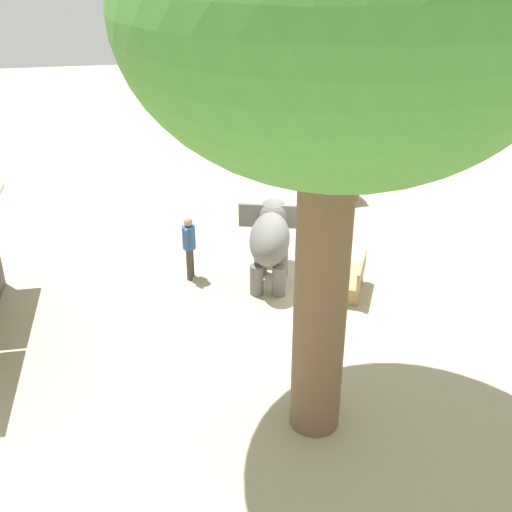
% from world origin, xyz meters
% --- Properties ---
extents(ground_plane, '(60.00, 60.00, 0.00)m').
position_xyz_m(ground_plane, '(0.00, 0.00, 0.00)').
color(ground_plane, '#BAA88C').
extents(elephant, '(2.56, 1.82, 1.76)m').
position_xyz_m(elephant, '(0.33, 1.26, 1.12)').
color(elephant, slate).
rests_on(elephant, ground_plane).
extents(person_handler, '(0.49, 0.32, 1.62)m').
position_xyz_m(person_handler, '(0.70, 3.18, 0.95)').
color(person_handler, '#3F3833').
rests_on(person_handler, ground_plane).
extents(shade_tree_main, '(6.26, 5.74, 8.99)m').
position_xyz_m(shade_tree_main, '(-4.83, 1.52, 6.68)').
color(shade_tree_main, brown).
rests_on(shade_tree_main, ground_plane).
extents(wooden_bench, '(1.44, 0.97, 0.88)m').
position_xyz_m(wooden_bench, '(-0.77, -0.57, 0.47)').
color(wooden_bench, '#9E7A51').
rests_on(wooden_bench, ground_plane).
extents(picnic_table_near, '(1.61, 1.63, 0.78)m').
position_xyz_m(picnic_table_near, '(5.07, -1.81, 0.59)').
color(picnic_table_near, olive).
rests_on(picnic_table_near, ground_plane).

